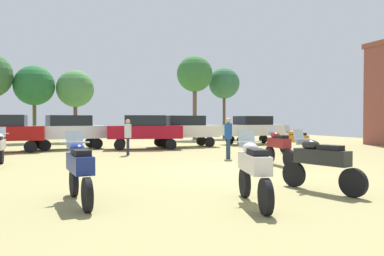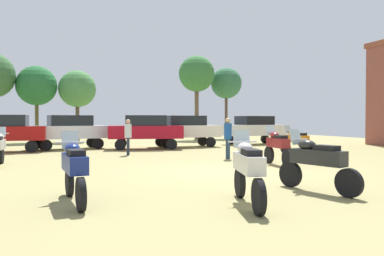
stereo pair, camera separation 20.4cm
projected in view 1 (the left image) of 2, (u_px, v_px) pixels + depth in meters
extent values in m
cube|color=#958C56|center=(229.00, 172.00, 12.55)|extent=(44.00, 52.00, 0.02)
cylinder|color=black|center=(285.00, 148.00, 19.06)|extent=(0.27, 0.63, 0.62)
cylinder|color=black|center=(309.00, 150.00, 17.86)|extent=(0.27, 0.63, 0.62)
cube|color=#C7711A|center=(297.00, 139.00, 18.45)|extent=(0.67, 1.30, 0.36)
ellipsoid|color=#C7711A|center=(292.00, 133.00, 18.67)|extent=(0.43, 0.55, 0.24)
cube|color=black|center=(300.00, 134.00, 18.26)|extent=(0.43, 0.62, 0.12)
cube|color=silver|center=(287.00, 129.00, 18.93)|extent=(0.39, 0.24, 0.39)
cylinder|color=#B7B7BC|center=(289.00, 130.00, 18.85)|extent=(0.61, 0.19, 0.04)
cylinder|color=black|center=(74.00, 182.00, 8.45)|extent=(0.19, 0.66, 0.65)
cylinder|color=black|center=(87.00, 195.00, 7.01)|extent=(0.19, 0.66, 0.65)
cube|color=navy|center=(80.00, 163.00, 7.72)|extent=(0.51, 1.40, 0.36)
ellipsoid|color=navy|center=(77.00, 149.00, 7.98)|extent=(0.37, 0.51, 0.24)
cube|color=black|center=(82.00, 153.00, 7.50)|extent=(0.36, 0.59, 0.12)
cube|color=silver|center=(75.00, 140.00, 8.29)|extent=(0.37, 0.19, 0.39)
cylinder|color=#B7B7BC|center=(75.00, 143.00, 8.20)|extent=(0.62, 0.10, 0.04)
cylinder|color=black|center=(270.00, 155.00, 15.01)|extent=(0.18, 0.68, 0.68)
cylinder|color=black|center=(289.00, 158.00, 13.57)|extent=(0.18, 0.68, 0.68)
cube|color=maroon|center=(279.00, 143.00, 14.28)|extent=(0.47, 1.30, 0.36)
ellipsoid|color=maroon|center=(275.00, 135.00, 14.55)|extent=(0.36, 0.51, 0.24)
cube|color=black|center=(282.00, 137.00, 14.06)|extent=(0.35, 0.58, 0.12)
cube|color=silver|center=(272.00, 130.00, 14.85)|extent=(0.37, 0.18, 0.39)
cylinder|color=#B7B7BC|center=(273.00, 132.00, 14.76)|extent=(0.62, 0.09, 0.04)
cylinder|color=black|center=(1.00, 156.00, 14.67)|extent=(0.12, 0.63, 0.63)
cube|color=silver|center=(1.00, 132.00, 14.51)|extent=(0.36, 0.15, 0.39)
cylinder|color=#B7B7BC|center=(0.00, 133.00, 14.42)|extent=(0.62, 0.04, 0.04)
cylinder|color=black|center=(245.00, 182.00, 8.36)|extent=(0.28, 0.69, 0.68)
cylinder|color=black|center=(266.00, 197.00, 6.77)|extent=(0.28, 0.69, 0.68)
cube|color=silver|center=(254.00, 163.00, 7.56)|extent=(0.68, 1.41, 0.36)
ellipsoid|color=silver|center=(250.00, 148.00, 7.85)|extent=(0.43, 0.54, 0.24)
cube|color=black|center=(257.00, 152.00, 7.31)|extent=(0.43, 0.62, 0.12)
cube|color=silver|center=(246.00, 139.00, 8.19)|extent=(0.39, 0.24, 0.39)
cylinder|color=#B7B7BC|center=(248.00, 142.00, 8.09)|extent=(0.61, 0.19, 0.04)
cylinder|color=black|center=(294.00, 174.00, 9.65)|extent=(0.30, 0.67, 0.66)
cylinder|color=black|center=(353.00, 183.00, 8.32)|extent=(0.30, 0.67, 0.66)
cube|color=#262626|center=(321.00, 157.00, 8.97)|extent=(0.73, 1.44, 0.36)
ellipsoid|color=#262626|center=(311.00, 145.00, 9.22)|extent=(0.44, 0.55, 0.24)
cube|color=black|center=(331.00, 148.00, 8.77)|extent=(0.44, 0.62, 0.12)
cube|color=silver|center=(299.00, 137.00, 9.50)|extent=(0.39, 0.25, 0.39)
cylinder|color=#B7B7BC|center=(302.00, 139.00, 9.42)|extent=(0.61, 0.21, 0.04)
cylinder|color=black|center=(166.00, 143.00, 22.75)|extent=(0.64, 0.23, 0.64)
cylinder|color=black|center=(159.00, 142.00, 24.10)|extent=(0.64, 0.23, 0.64)
cylinder|color=black|center=(210.00, 142.00, 23.78)|extent=(0.64, 0.23, 0.64)
cylinder|color=black|center=(201.00, 141.00, 25.13)|extent=(0.64, 0.23, 0.64)
cube|color=white|center=(184.00, 131.00, 23.93)|extent=(4.32, 1.85, 0.75)
cube|color=black|center=(184.00, 120.00, 23.91)|extent=(2.38, 1.61, 0.61)
cylinder|color=black|center=(120.00, 145.00, 21.18)|extent=(0.67, 0.33, 0.64)
cylinder|color=black|center=(120.00, 143.00, 22.60)|extent=(0.67, 0.33, 0.64)
cylinder|color=black|center=(171.00, 144.00, 21.66)|extent=(0.67, 0.33, 0.64)
cylinder|color=black|center=(168.00, 143.00, 23.08)|extent=(0.67, 0.33, 0.64)
cube|color=maroon|center=(145.00, 132.00, 22.11)|extent=(4.55, 2.55, 0.75)
cube|color=black|center=(145.00, 121.00, 22.10)|extent=(2.61, 1.98, 0.61)
cylinder|color=black|center=(241.00, 141.00, 25.26)|extent=(0.66, 0.29, 0.64)
cylinder|color=black|center=(230.00, 140.00, 26.55)|extent=(0.66, 0.29, 0.64)
cylinder|color=black|center=(276.00, 140.00, 26.56)|extent=(0.66, 0.29, 0.64)
cylinder|color=black|center=(263.00, 139.00, 27.85)|extent=(0.66, 0.29, 0.64)
cube|color=silver|center=(253.00, 130.00, 26.54)|extent=(4.48, 2.29, 0.75)
cube|color=black|center=(253.00, 120.00, 26.53)|extent=(2.53, 1.85, 0.61)
cylinder|color=black|center=(30.00, 147.00, 19.69)|extent=(0.65, 0.24, 0.64)
cylinder|color=black|center=(33.00, 145.00, 21.06)|extent=(0.65, 0.24, 0.64)
cube|color=maroon|center=(2.00, 133.00, 19.91)|extent=(4.36, 1.95, 0.75)
cube|color=black|center=(2.00, 121.00, 19.89)|extent=(2.42, 1.67, 0.61)
cylinder|color=black|center=(45.00, 145.00, 20.68)|extent=(0.67, 0.33, 0.64)
cylinder|color=black|center=(41.00, 144.00, 21.92)|extent=(0.67, 0.33, 0.64)
cylinder|color=black|center=(97.00, 144.00, 22.17)|extent=(0.67, 0.33, 0.64)
cylinder|color=black|center=(90.00, 142.00, 23.41)|extent=(0.67, 0.33, 0.64)
cube|color=silver|center=(69.00, 132.00, 22.03)|extent=(4.56, 2.57, 0.75)
cube|color=black|center=(69.00, 121.00, 22.02)|extent=(2.62, 2.00, 0.61)
cylinder|color=#252B40|center=(128.00, 146.00, 18.41)|extent=(0.14, 0.14, 0.85)
cylinder|color=#252B40|center=(128.00, 147.00, 18.24)|extent=(0.14, 0.14, 0.85)
cylinder|color=silver|center=(128.00, 131.00, 18.31)|extent=(0.39, 0.39, 0.68)
sphere|color=tan|center=(128.00, 122.00, 18.30)|extent=(0.23, 0.23, 0.23)
cylinder|color=#21364D|center=(228.00, 149.00, 16.72)|extent=(0.14, 0.14, 0.88)
cylinder|color=#21364D|center=(229.00, 149.00, 16.55)|extent=(0.14, 0.14, 0.88)
cylinder|color=#1A4894|center=(228.00, 131.00, 16.62)|extent=(0.38, 0.38, 0.70)
sphere|color=tan|center=(228.00, 121.00, 16.61)|extent=(0.24, 0.24, 0.24)
cylinder|color=#4F3E31|center=(224.00, 114.00, 35.13)|extent=(0.27, 0.27, 4.53)
sphere|color=#326942|center=(224.00, 83.00, 35.07)|extent=(2.89, 2.89, 2.89)
cylinder|color=brown|center=(35.00, 118.00, 28.65)|extent=(0.27, 0.27, 3.68)
sphere|color=#246630|center=(34.00, 85.00, 28.60)|extent=(3.04, 3.04, 3.04)
cylinder|color=brown|center=(75.00, 119.00, 29.71)|extent=(0.30, 0.30, 3.55)
sphere|color=#458242|center=(75.00, 89.00, 29.65)|extent=(2.92, 2.92, 2.92)
cylinder|color=brown|center=(195.00, 111.00, 33.21)|extent=(0.36, 0.36, 5.11)
sphere|color=#347134|center=(195.00, 74.00, 33.14)|extent=(3.18, 3.18, 3.18)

